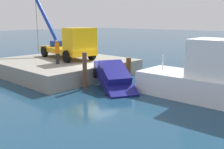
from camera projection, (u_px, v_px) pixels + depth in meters
ground at (98, 81)px, 20.13m from camera, size 200.00×200.00×0.00m
dock at (63, 66)px, 22.95m from camera, size 10.07×9.68×1.20m
crane_truck at (71, 44)px, 22.75m from camera, size 8.56×3.51×5.76m
dock_worker at (57, 52)px, 20.46m from camera, size 0.34×0.34×1.90m
salvaged_car at (115, 79)px, 17.56m from camera, size 4.60×3.67×2.54m
piling_near at (85, 71)px, 17.53m from camera, size 0.30×0.30×2.49m
piling_mid at (129, 68)px, 20.87m from camera, size 0.41×0.41×1.66m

